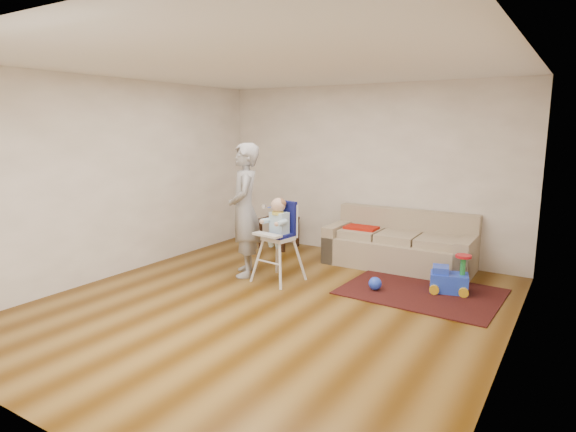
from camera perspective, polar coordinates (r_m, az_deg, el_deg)
The scene contains 9 objects.
ground at distance 5.70m, azimuth -2.17°, elevation -10.57°, with size 5.50×5.50×0.00m, color #4A2B06.
room_envelope at distance 5.76m, azimuth 0.67°, elevation 8.79°, with size 5.04×5.52×2.72m.
sofa at distance 7.25m, azimuth 12.98°, elevation -2.79°, with size 2.13×0.89×0.82m.
side_table at distance 8.25m, azimuth -1.07°, elevation -1.98°, with size 0.52×0.52×0.52m, color black, non-canonical shape.
area_rug at distance 6.35m, azimuth 15.50°, elevation -8.63°, with size 1.86×1.40×0.01m, color black.
ride_on_toy at distance 6.35m, azimuth 18.60°, elevation -6.39°, with size 0.45×0.32×0.49m, color blue, non-canonical shape.
toy_ball at distance 6.24m, azimuth 10.28°, elevation -7.88°, with size 0.17×0.17×0.17m, color blue.
high_chair at distance 6.41m, azimuth -1.14°, elevation -3.00°, with size 0.59×0.59×1.14m.
adult at distance 6.63m, azimuth -5.17°, elevation 0.68°, with size 0.67×0.44×1.84m, color gray.
Camera 1 is at (2.99, -4.39, 2.06)m, focal length 30.00 mm.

